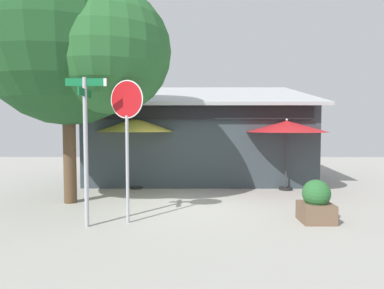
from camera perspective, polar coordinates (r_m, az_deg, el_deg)
The scene contains 8 objects.
ground_plane at distance 9.08m, azimuth -0.77°, elevation -10.88°, with size 28.00×28.00×0.10m, color #9E9B93.
cafe_building at distance 13.96m, azimuth 1.18°, elevation 0.82°, with size 8.78×6.05×4.13m.
street_sign_post at distance 7.33m, azimuth -17.95°, elevation 1.18°, with size 0.87×0.81×3.19m.
stop_sign at distance 7.38m, azimuth -11.23°, elevation 3.78°, with size 0.78×0.35×3.17m.
patio_umbrella_mustard_left at distance 11.45m, azimuth -9.72°, elevation 3.34°, with size 2.64×2.64×2.52m.
patio_umbrella_crimson_center at distance 11.48m, azimuth 16.11°, elevation 2.97°, with size 2.69×2.69×2.41m.
shade_tree at distance 9.83m, azimuth -19.37°, elevation 16.36°, with size 5.27×4.73×6.91m.
sidewalk_planter at distance 8.01m, azimuth 20.74°, elevation -9.36°, with size 0.70×0.70×0.96m.
Camera 1 is at (0.18, -8.81, 2.16)m, focal length 30.73 mm.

